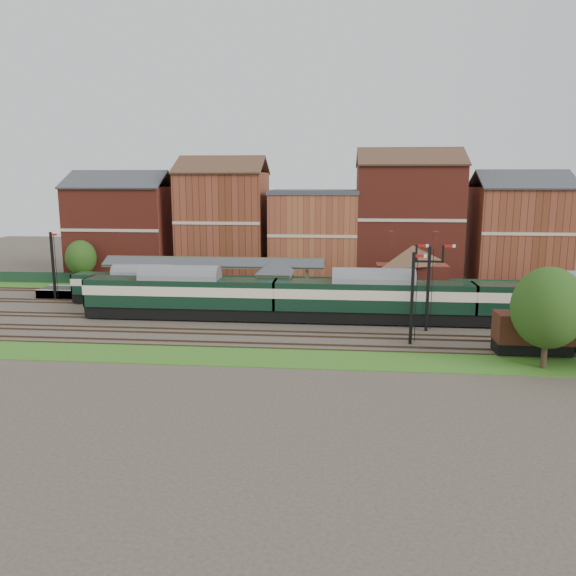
# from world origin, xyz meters

# --- Properties ---
(ground) EXTENTS (160.00, 160.00, 0.00)m
(ground) POSITION_xyz_m (0.00, 0.00, 0.00)
(ground) COLOR #473D33
(ground) RESTS_ON ground
(grass_back) EXTENTS (90.00, 4.50, 0.06)m
(grass_back) POSITION_xyz_m (0.00, 16.00, 0.03)
(grass_back) COLOR #2D6619
(grass_back) RESTS_ON ground
(grass_front) EXTENTS (90.00, 5.00, 0.06)m
(grass_front) POSITION_xyz_m (0.00, -12.00, 0.03)
(grass_front) COLOR #2D6619
(grass_front) RESTS_ON ground
(fence) EXTENTS (90.00, 0.12, 1.50)m
(fence) POSITION_xyz_m (0.00, 18.00, 0.75)
(fence) COLOR #193823
(fence) RESTS_ON ground
(platform) EXTENTS (55.00, 3.40, 1.00)m
(platform) POSITION_xyz_m (-5.00, 9.75, 0.50)
(platform) COLOR #2D2D2D
(platform) RESTS_ON ground
(signal_box) EXTENTS (5.40, 5.40, 6.00)m
(signal_box) POSITION_xyz_m (-3.00, 3.25, 3.19)
(signal_box) COLOR #687B57
(signal_box) RESTS_ON ground
(brick_hut) EXTENTS (3.20, 2.64, 2.94)m
(brick_hut) POSITION_xyz_m (5.00, 3.25, 1.20)
(brick_hut) COLOR brown
(brick_hut) RESTS_ON ground
(station_building) EXTENTS (8.10, 8.10, 5.90)m
(station_building) POSITION_xyz_m (12.00, 9.75, 3.96)
(station_building) COLOR maroon
(station_building) RESTS_ON platform
(canopy) EXTENTS (26.00, 3.89, 4.08)m
(canopy) POSITION_xyz_m (-11.00, 9.75, 4.58)
(canopy) COLOR #4E5A38
(canopy) RESTS_ON platform
(semaphore_bracket) EXTENTS (3.60, 0.25, 8.18)m
(semaphore_bracket) POSITION_xyz_m (12.04, -2.50, 4.63)
(semaphore_bracket) COLOR black
(semaphore_bracket) RESTS_ON ground
(semaphore_platform_end) EXTENTS (1.23, 0.25, 8.00)m
(semaphore_platform_end) POSITION_xyz_m (-29.98, 8.00, 4.16)
(semaphore_platform_end) COLOR black
(semaphore_platform_end) RESTS_ON ground
(semaphore_siding) EXTENTS (1.23, 0.25, 8.00)m
(semaphore_siding) POSITION_xyz_m (10.02, -7.00, 4.16)
(semaphore_siding) COLOR black
(semaphore_siding) RESTS_ON ground
(town_backdrop) EXTENTS (69.00, 10.00, 16.00)m
(town_backdrop) POSITION_xyz_m (-0.18, 25.00, 7.00)
(town_backdrop) COLOR maroon
(town_backdrop) RESTS_ON ground
(dmu_train) EXTENTS (58.19, 3.06, 4.47)m
(dmu_train) POSITION_xyz_m (7.09, 0.00, 2.60)
(dmu_train) COLOR black
(dmu_train) RESTS_ON ground
(platform_railcar) EXTENTS (15.99, 2.52, 3.68)m
(platform_railcar) POSITION_xyz_m (-18.63, 6.50, 2.17)
(platform_railcar) COLOR black
(platform_railcar) RESTS_ON ground
(goods_van_a) EXTENTS (5.92, 2.57, 3.59)m
(goods_van_a) POSITION_xyz_m (19.49, -9.00, 2.05)
(goods_van_a) COLOR black
(goods_van_a) RESTS_ON ground
(tree_far) EXTENTS (5.32, 5.32, 7.76)m
(tree_far) POSITION_xyz_m (19.21, -12.65, 4.69)
(tree_far) COLOR #382619
(tree_far) RESTS_ON ground
(tree_back) EXTENTS (4.10, 4.10, 6.00)m
(tree_back) POSITION_xyz_m (-31.25, 17.81, 3.62)
(tree_back) COLOR #382619
(tree_back) RESTS_ON ground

